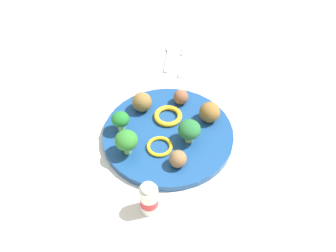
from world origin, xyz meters
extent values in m
plane|color=silver|center=(0.00, 0.00, 0.00)|extent=(4.00, 4.00, 0.00)
cylinder|color=navy|center=(0.00, 0.00, 0.01)|extent=(0.28, 0.28, 0.02)
cylinder|color=#99C16C|center=(-0.01, -0.05, 0.02)|extent=(0.02, 0.02, 0.01)
ellipsoid|color=#236330|center=(-0.01, -0.05, 0.05)|extent=(0.05, 0.05, 0.04)
cylinder|color=#90CE67|center=(-0.07, 0.07, 0.03)|extent=(0.01, 0.01, 0.02)
ellipsoid|color=#2C7429|center=(-0.07, 0.07, 0.05)|extent=(0.05, 0.05, 0.04)
cylinder|color=#A0D07C|center=(-0.01, 0.10, 0.03)|extent=(0.01, 0.01, 0.02)
ellipsoid|color=#1F6C29|center=(-0.01, 0.10, 0.05)|extent=(0.04, 0.04, 0.03)
sphere|color=brown|center=(0.06, 0.07, 0.04)|extent=(0.04, 0.04, 0.04)
sphere|color=brown|center=(0.05, -0.08, 0.04)|extent=(0.05, 0.05, 0.05)
sphere|color=brown|center=(0.10, -0.01, 0.03)|extent=(0.03, 0.03, 0.03)
sphere|color=brown|center=(-0.08, -0.03, 0.03)|extent=(0.04, 0.04, 0.04)
torus|color=yellow|center=(0.04, 0.01, 0.02)|extent=(0.07, 0.07, 0.01)
torus|color=gold|center=(-0.04, 0.01, 0.02)|extent=(0.08, 0.08, 0.01)
cube|color=white|center=(0.27, 0.02, 0.00)|extent=(0.17, 0.12, 0.01)
cube|color=silver|center=(0.25, 0.04, 0.01)|extent=(0.09, 0.02, 0.01)
cube|color=silver|center=(0.31, 0.04, 0.01)|extent=(0.03, 0.02, 0.01)
cube|color=white|center=(0.24, 0.00, 0.01)|extent=(0.09, 0.01, 0.01)
cube|color=silver|center=(0.31, 0.00, 0.01)|extent=(0.06, 0.02, 0.01)
cylinder|color=white|center=(-0.18, 0.01, 0.03)|extent=(0.03, 0.03, 0.06)
cylinder|color=red|center=(-0.18, 0.01, 0.03)|extent=(0.03, 0.03, 0.02)
cylinder|color=silver|center=(-0.18, 0.01, 0.07)|extent=(0.02, 0.02, 0.01)
camera|label=1|loc=(-0.55, -0.09, 0.64)|focal=42.01mm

